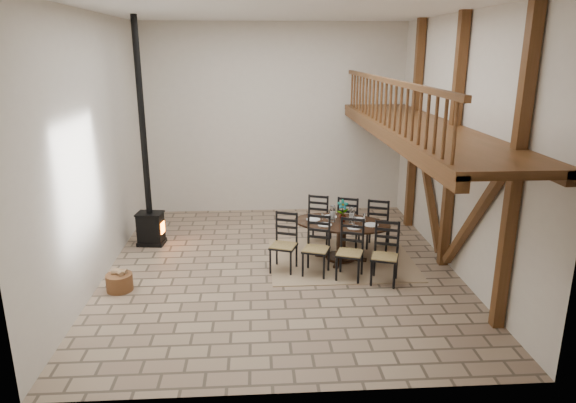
{
  "coord_description": "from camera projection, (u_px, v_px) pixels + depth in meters",
  "views": [
    {
      "loc": [
        -0.47,
        -9.69,
        4.31
      ],
      "look_at": [
        0.17,
        0.4,
        1.3
      ],
      "focal_mm": 32.0,
      "sensor_mm": 36.0,
      "label": 1
    }
  ],
  "objects": [
    {
      "name": "rug",
      "position": [
        341.0,
        259.0,
        10.96
      ],
      "size": [
        3.0,
        2.5,
        0.02
      ],
      "primitive_type": "cube",
      "color": "#9D8765",
      "rests_on": "ground"
    },
    {
      "name": "ground",
      "position": [
        281.0,
        268.0,
        10.53
      ],
      "size": [
        8.0,
        8.0,
        0.0
      ],
      "primitive_type": "plane",
      "color": "#9B8367",
      "rests_on": "ground"
    },
    {
      "name": "wood_stove",
      "position": [
        148.0,
        196.0,
        11.49
      ],
      "size": [
        0.64,
        0.52,
        5.0
      ],
      "rotation": [
        0.0,
        0.0,
        -0.12
      ],
      "color": "black",
      "rests_on": "ground"
    },
    {
      "name": "log_stack",
      "position": [
        120.0,
        282.0,
        9.64
      ],
      "size": [
        0.33,
        0.43,
        0.2
      ],
      "rotation": [
        0.0,
        0.0,
        0.08
      ],
      "color": "#9D8057",
      "rests_on": "ground"
    },
    {
      "name": "room_shell",
      "position": [
        343.0,
        120.0,
        9.74
      ],
      "size": [
        7.02,
        8.02,
        5.01
      ],
      "color": "beige",
      "rests_on": "ground"
    },
    {
      "name": "log_basket",
      "position": [
        119.0,
        282.0,
        9.51
      ],
      "size": [
        0.49,
        0.49,
        0.4
      ],
      "rotation": [
        0.0,
        0.0,
        -0.27
      ],
      "color": "brown",
      "rests_on": "ground"
    },
    {
      "name": "dining_table",
      "position": [
        340.0,
        242.0,
        10.75
      ],
      "size": [
        2.81,
        2.86,
        1.31
      ],
      "rotation": [
        0.0,
        0.0,
        -0.35
      ],
      "color": "black",
      "rests_on": "ground"
    }
  ]
}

